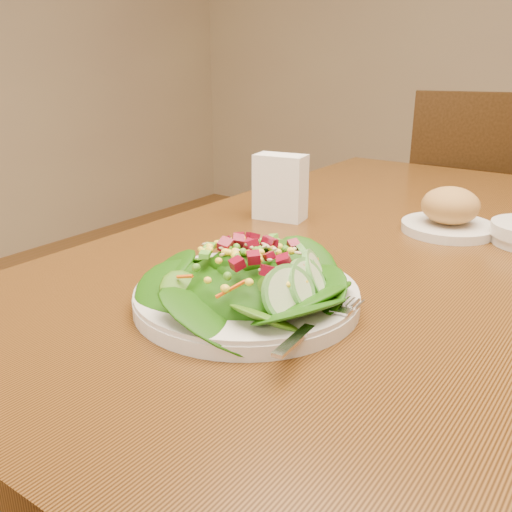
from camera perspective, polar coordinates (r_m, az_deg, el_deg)
name	(u,v)px	position (r m, az deg, el deg)	size (l,w,h in m)	color
dining_table	(409,302)	(1.00, 15.06, -4.51)	(0.90, 1.40, 0.75)	brown
chair_far	(474,238)	(1.90, 20.99, 1.67)	(0.55, 0.55, 0.95)	black
salad_plate	(253,285)	(0.70, -0.31, -2.94)	(0.28, 0.28, 0.08)	silver
bread_plate	(449,214)	(1.05, 18.77, 4.01)	(0.16, 0.16, 0.08)	silver
napkin_holder	(280,185)	(1.07, 2.45, 7.07)	(0.10, 0.07, 0.12)	white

